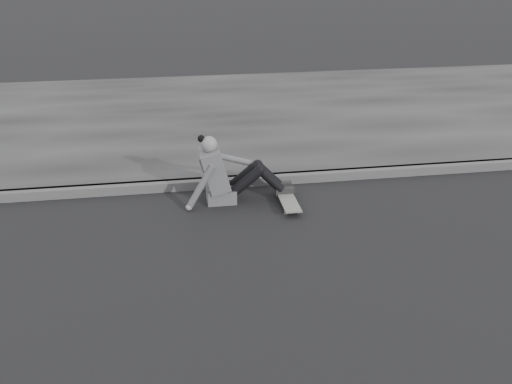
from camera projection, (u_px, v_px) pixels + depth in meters
curb at (411, 170)px, 7.97m from camera, size 24.00×0.16×0.12m
sidewalk at (346, 110)px, 10.68m from camera, size 24.00×6.00×0.12m
skateboard at (287, 199)px, 7.07m from camera, size 0.20×0.78×0.09m
seated_woman at (226, 174)px, 7.07m from camera, size 1.38×0.46×0.88m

